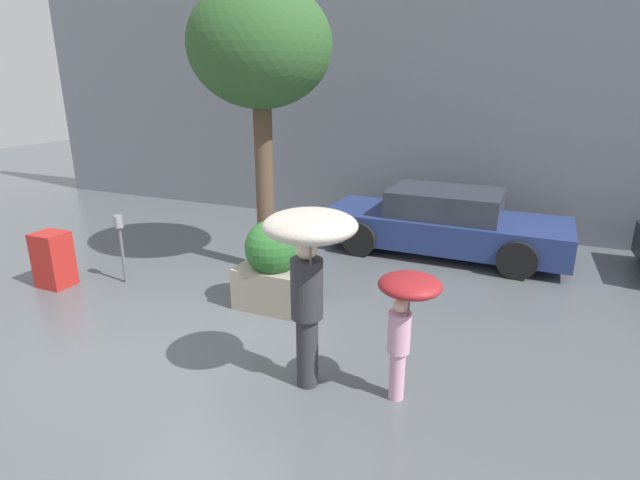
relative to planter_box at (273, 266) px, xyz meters
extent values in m
plane|color=#51565B|center=(-0.54, -1.37, -0.64)|extent=(40.00, 40.00, 0.00)
cube|color=slate|center=(-0.54, 5.13, 2.36)|extent=(18.00, 0.30, 6.00)
cube|color=gray|center=(0.00, 0.00, -0.33)|extent=(1.07, 0.69, 0.62)
sphere|color=#286028|center=(0.00, 0.00, 0.28)|extent=(0.81, 0.81, 0.81)
cylinder|color=#2D2D33|center=(1.27, -1.61, -0.23)|extent=(0.24, 0.24, 0.82)
cylinder|color=#2D2D33|center=(1.27, -1.61, 0.51)|extent=(0.34, 0.34, 0.65)
sphere|color=beige|center=(1.27, -1.61, 0.95)|extent=(0.22, 0.22, 0.22)
cylinder|color=#4C4C51|center=(1.37, -1.73, 0.89)|extent=(0.02, 0.02, 0.70)
ellipsoid|color=beige|center=(1.37, -1.73, 1.24)|extent=(0.94, 0.94, 0.30)
cylinder|color=#D199B7|center=(2.24, -1.48, -0.36)|extent=(0.16, 0.16, 0.56)
cylinder|color=#D199B7|center=(2.24, -1.48, 0.14)|extent=(0.23, 0.23, 0.44)
sphere|color=beige|center=(2.24, -1.48, 0.44)|extent=(0.15, 0.15, 0.15)
cylinder|color=#4C4C51|center=(2.34, -1.52, 0.43)|extent=(0.02, 0.02, 0.53)
ellipsoid|color=maroon|center=(2.34, -1.52, 0.69)|extent=(0.62, 0.62, 0.20)
cube|color=navy|center=(1.85, 3.46, -0.17)|extent=(4.58, 1.78, 0.57)
cube|color=#2D333D|center=(1.85, 3.46, 0.35)|extent=(2.07, 1.48, 0.49)
cylinder|color=black|center=(0.43, 2.64, -0.31)|extent=(0.66, 0.23, 0.66)
cylinder|color=black|center=(0.46, 4.33, -0.31)|extent=(0.66, 0.23, 0.66)
cylinder|color=black|center=(3.24, 2.59, -0.31)|extent=(0.66, 0.23, 0.66)
cylinder|color=black|center=(3.28, 4.28, -0.31)|extent=(0.66, 0.23, 0.66)
cylinder|color=brown|center=(-0.84, 1.32, 0.91)|extent=(0.31, 0.31, 3.10)
ellipsoid|color=#2D5628|center=(-0.84, 1.32, 3.08)|extent=(2.27, 2.27, 1.93)
cylinder|color=#595B60|center=(-2.72, -0.15, -0.16)|extent=(0.05, 0.05, 0.95)
cylinder|color=gray|center=(-2.72, -0.15, 0.41)|extent=(0.14, 0.14, 0.20)
cube|color=#B2231E|center=(-3.65, -0.70, -0.19)|extent=(0.50, 0.44, 0.90)
camera|label=1|loc=(3.28, -5.96, 2.60)|focal=28.00mm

